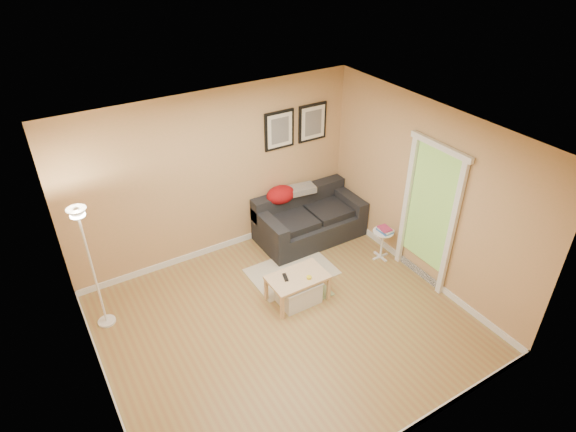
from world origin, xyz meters
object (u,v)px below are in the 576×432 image
at_px(sofa, 310,218).
at_px(side_table, 382,244).
at_px(coffee_table, 297,288).
at_px(storage_bin, 298,292).
at_px(book_stack, 385,229).
at_px(floor_lamp, 93,273).

relative_size(sofa, side_table, 3.46).
distance_m(sofa, side_table, 1.24).
bearing_deg(side_table, coffee_table, -175.09).
relative_size(coffee_table, storage_bin, 1.44).
bearing_deg(storage_bin, sofa, 51.03).
bearing_deg(book_stack, coffee_table, 166.18).
xyz_separation_m(sofa, floor_lamp, (-3.38, -0.26, 0.46)).
relative_size(coffee_table, floor_lamp, 0.46).
bearing_deg(book_stack, floor_lamp, 150.58).
bearing_deg(side_table, floor_lamp, 168.91).
bearing_deg(floor_lamp, book_stack, -11.25).
distance_m(sofa, floor_lamp, 3.42).
height_order(sofa, book_stack, sofa).
relative_size(sofa, coffee_table, 2.10).
distance_m(sofa, storage_bin, 1.60).
bearing_deg(sofa, storage_bin, -128.97).
distance_m(coffee_table, floor_lamp, 2.65).
bearing_deg(floor_lamp, coffee_table, -21.17).
relative_size(sofa, floor_lamp, 0.96).
distance_m(coffee_table, book_stack, 1.68).
bearing_deg(coffee_table, floor_lamp, 137.84).
xyz_separation_m(storage_bin, floor_lamp, (-2.38, 0.97, 0.67)).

